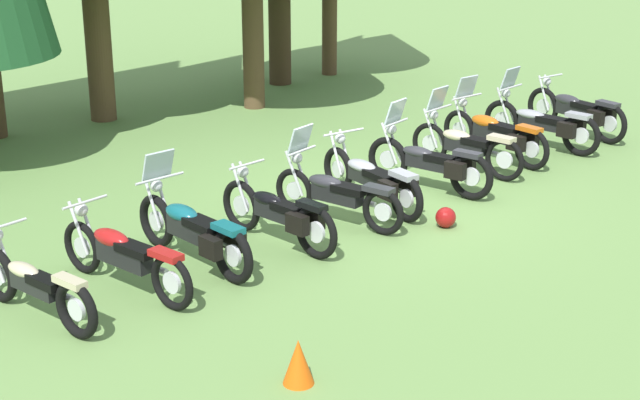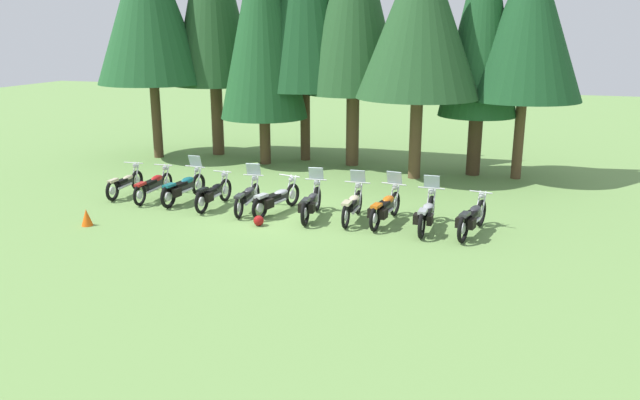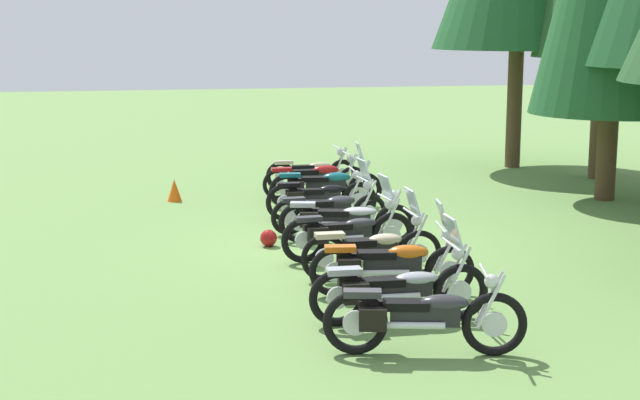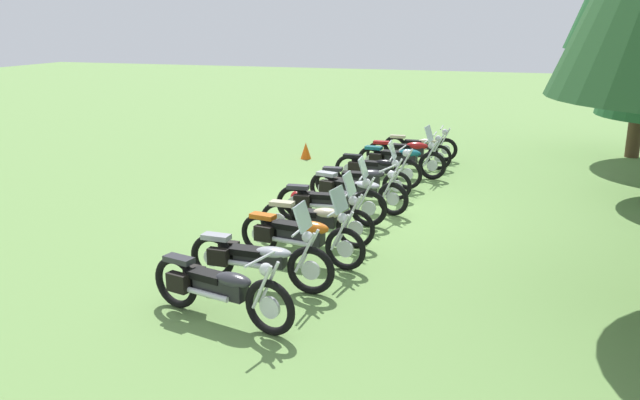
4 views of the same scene
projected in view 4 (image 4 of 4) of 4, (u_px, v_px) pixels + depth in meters
The scene contains 14 objects.
ground_plane at pixel (352, 210), 13.89m from camera, with size 80.00×80.00×0.00m, color #6B934C.
motorcycle_0 at pixel (421, 146), 18.78m from camera, with size 0.71×2.16×0.99m.
motorcycle_1 at pixel (409, 151), 17.75m from camera, with size 0.66×2.37×1.00m.
motorcycle_2 at pixel (400, 158), 16.75m from camera, with size 0.77×2.39×1.37m.
motorcycle_3 at pixel (376, 168), 15.75m from camera, with size 0.62×2.22×1.02m.
motorcycle_4 at pixel (364, 179), 14.69m from camera, with size 0.65×2.24×1.35m.
motorcycle_5 at pixel (355, 189), 13.86m from camera, with size 0.99×2.36×1.01m.
motorcycle_6 at pixel (330, 201), 12.84m from camera, with size 0.65×2.27×1.38m.
motorcycle_7 at pixel (318, 219), 11.69m from camera, with size 0.77×2.20×1.37m.
motorcycle_8 at pixel (300, 234), 10.82m from camera, with size 0.84×2.35×1.37m.
motorcycle_9 at pixel (258, 258), 9.80m from camera, with size 0.75×2.38×1.38m.
motorcycle_10 at pixel (218, 288), 8.70m from camera, with size 0.86×2.34×1.04m.
traffic_cone at pixel (306, 151), 18.96m from camera, with size 0.32×0.32×0.48m, color #EA590F.
dropped_helmet at pixel (297, 197), 14.35m from camera, with size 0.30×0.30×0.30m, color maroon.
Camera 4 is at (12.88, 3.43, 3.96)m, focal length 36.27 mm.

